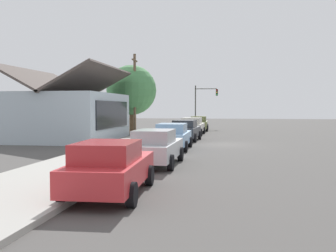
# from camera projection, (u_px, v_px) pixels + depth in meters

# --- Properties ---
(ground_plane) EXTENTS (120.00, 120.00, 0.00)m
(ground_plane) POSITION_uv_depth(u_px,v_px,m) (221.00, 145.00, 26.48)
(ground_plane) COLOR #4C4947
(sidewalk_curb) EXTENTS (60.00, 4.20, 0.16)m
(sidewalk_curb) POSITION_uv_depth(u_px,v_px,m) (142.00, 142.00, 27.36)
(sidewalk_curb) COLOR #A3A099
(sidewalk_curb) RESTS_ON ground
(car_cherry) EXTENTS (4.61, 2.18, 1.59)m
(car_cherry) POSITION_uv_depth(u_px,v_px,m) (110.00, 167.00, 11.24)
(car_cherry) COLOR red
(car_cherry) RESTS_ON ground
(car_silver) EXTENTS (4.70, 2.01, 1.59)m
(car_silver) POSITION_uv_depth(u_px,v_px,m) (156.00, 147.00, 17.00)
(car_silver) COLOR silver
(car_silver) RESTS_ON ground
(car_skyblue) EXTENTS (4.67, 2.08, 1.59)m
(car_skyblue) POSITION_uv_depth(u_px,v_px,m) (173.00, 136.00, 23.41)
(car_skyblue) COLOR #8CB7E0
(car_skyblue) RESTS_ON ground
(car_charcoal) EXTENTS (4.50, 2.17, 1.59)m
(car_charcoal) POSITION_uv_depth(u_px,v_px,m) (186.00, 130.00, 29.49)
(car_charcoal) COLOR #2D3035
(car_charcoal) RESTS_ON ground
(car_ivory) EXTENTS (4.87, 2.17, 1.59)m
(car_ivory) POSITION_uv_depth(u_px,v_px,m) (192.00, 126.00, 35.85)
(car_ivory) COLOR silver
(car_ivory) RESTS_ON ground
(car_olive) EXTENTS (4.68, 2.16, 1.59)m
(car_olive) POSITION_uv_depth(u_px,v_px,m) (199.00, 123.00, 42.03)
(car_olive) COLOR olive
(car_olive) RESTS_ON ground
(storefront_building) EXTENTS (10.36, 7.52, 5.69)m
(storefront_building) POSITION_uv_depth(u_px,v_px,m) (69.00, 115.00, 30.45)
(storefront_building) COLOR #ADBCC6
(storefront_building) RESTS_ON ground
(shade_tree) EXTENTS (4.83, 4.83, 6.64)m
(shade_tree) POSITION_uv_depth(u_px,v_px,m) (131.00, 90.00, 37.50)
(shade_tree) COLOR brown
(shade_tree) RESTS_ON ground
(traffic_light_main) EXTENTS (0.37, 2.79, 5.20)m
(traffic_light_main) POSITION_uv_depth(u_px,v_px,m) (204.00, 100.00, 47.01)
(traffic_light_main) COLOR #383833
(traffic_light_main) RESTS_ON ground
(utility_pole_wooden) EXTENTS (1.80, 0.24, 7.50)m
(utility_pole_wooden) POSITION_uv_depth(u_px,v_px,m) (135.00, 92.00, 35.96)
(utility_pole_wooden) COLOR brown
(utility_pole_wooden) RESTS_ON ground
(fire_hydrant_red) EXTENTS (0.22, 0.22, 0.71)m
(fire_hydrant_red) POSITION_uv_depth(u_px,v_px,m) (151.00, 141.00, 23.66)
(fire_hydrant_red) COLOR red
(fire_hydrant_red) RESTS_ON sidewalk_curb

